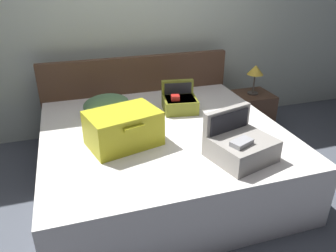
# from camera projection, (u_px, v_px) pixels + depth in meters

# --- Properties ---
(ground_plane) EXTENTS (12.00, 12.00, 0.00)m
(ground_plane) POSITION_uv_depth(u_px,v_px,m) (177.00, 207.00, 2.68)
(ground_plane) COLOR #4C515B
(back_wall) EXTENTS (8.00, 0.10, 2.60)m
(back_wall) POSITION_uv_depth(u_px,v_px,m) (129.00, 15.00, 3.52)
(back_wall) COLOR #B7C1B2
(back_wall) RESTS_ON ground
(bed) EXTENTS (2.01, 1.89, 0.52)m
(bed) POSITION_uv_depth(u_px,v_px,m) (163.00, 156.00, 2.91)
(bed) COLOR silver
(bed) RESTS_ON ground
(headboard) EXTENTS (2.05, 0.08, 0.91)m
(headboard) POSITION_uv_depth(u_px,v_px,m) (138.00, 97.00, 3.66)
(headboard) COLOR #4C3323
(headboard) RESTS_ON ground
(hard_case_large) EXTENTS (0.61, 0.49, 0.27)m
(hard_case_large) POSITION_uv_depth(u_px,v_px,m) (123.00, 128.00, 2.51)
(hard_case_large) COLOR gold
(hard_case_large) RESTS_ON bed
(hard_case_medium) EXTENTS (0.50, 0.48, 0.33)m
(hard_case_medium) POSITION_uv_depth(u_px,v_px,m) (240.00, 145.00, 2.34)
(hard_case_medium) COLOR gray
(hard_case_medium) RESTS_ON bed
(hard_case_small) EXTENTS (0.35, 0.36, 0.26)m
(hard_case_small) POSITION_uv_depth(u_px,v_px,m) (180.00, 102.00, 3.14)
(hard_case_small) COLOR olive
(hard_case_small) RESTS_ON bed
(pillow_near_headboard) EXTENTS (0.46, 0.32, 0.19)m
(pillow_near_headboard) POSITION_uv_depth(u_px,v_px,m) (106.00, 104.00, 3.05)
(pillow_near_headboard) COLOR #4C724C
(pillow_near_headboard) RESTS_ON bed
(nightstand) EXTENTS (0.44, 0.40, 0.46)m
(nightstand) POSITION_uv_depth(u_px,v_px,m) (250.00, 112.00, 3.86)
(nightstand) COLOR #4C3323
(nightstand) RESTS_ON ground
(table_lamp) EXTENTS (0.18, 0.18, 0.34)m
(table_lamp) POSITION_uv_depth(u_px,v_px,m) (255.00, 71.00, 3.65)
(table_lamp) COLOR #3F3833
(table_lamp) RESTS_ON nightstand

